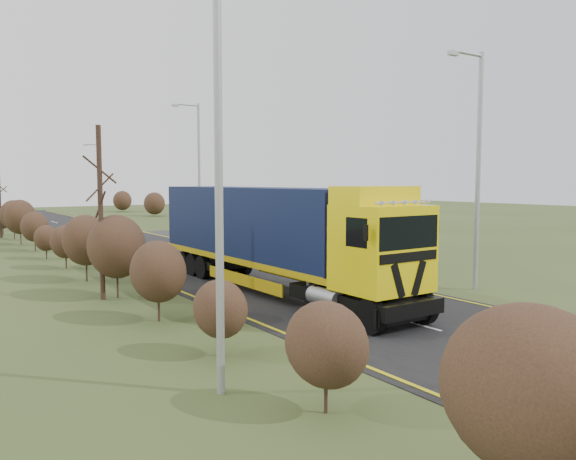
% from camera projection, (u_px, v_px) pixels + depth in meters
% --- Properties ---
extents(ground, '(160.00, 160.00, 0.00)m').
position_uv_depth(ground, '(320.00, 298.00, 19.97)').
color(ground, '#35461E').
rests_on(ground, ground).
extents(road, '(8.00, 120.00, 0.02)m').
position_uv_depth(road, '(200.00, 263.00, 28.22)').
color(road, black).
rests_on(road, ground).
extents(layby, '(6.00, 18.00, 0.02)m').
position_uv_depth(layby, '(223.00, 239.00, 40.10)').
color(layby, '#2D2B28').
rests_on(layby, ground).
extents(lane_markings, '(7.52, 116.00, 0.01)m').
position_uv_depth(lane_markings, '(202.00, 264.00, 27.97)').
color(lane_markings, gold).
rests_on(lane_markings, road).
extents(hedgerow, '(2.24, 102.04, 6.05)m').
position_uv_depth(hedgerow, '(87.00, 243.00, 23.00)').
color(hedgerow, '#331F16').
rests_on(hedgerow, ground).
extents(lorry, '(2.80, 14.36, 4.00)m').
position_uv_depth(lorry, '(273.00, 231.00, 20.87)').
color(lorry, black).
rests_on(lorry, ground).
extents(car_red_hatchback, '(1.67, 3.71, 1.24)m').
position_uv_depth(car_red_hatchback, '(247.00, 232.00, 38.55)').
color(car_red_hatchback, '#941707').
rests_on(car_red_hatchback, ground).
extents(car_blue_sedan, '(2.40, 4.84, 1.53)m').
position_uv_depth(car_blue_sedan, '(207.00, 223.00, 44.80)').
color(car_blue_sedan, '#0A153B').
rests_on(car_blue_sedan, ground).
extents(streetlight_near, '(1.89, 0.18, 8.88)m').
position_uv_depth(streetlight_near, '(477.00, 161.00, 20.95)').
color(streetlight_near, '#9C9FA2').
rests_on(streetlight_near, ground).
extents(streetlight_mid, '(2.02, 0.19, 9.50)m').
position_uv_depth(streetlight_mid, '(197.00, 165.00, 39.08)').
color(streetlight_mid, '#9C9FA2').
rests_on(streetlight_mid, ground).
extents(streetlight_far, '(1.74, 0.18, 8.16)m').
position_uv_depth(streetlight_far, '(99.00, 178.00, 60.46)').
color(streetlight_far, '#9C9FA2').
rests_on(streetlight_far, ground).
extents(left_pole, '(0.16, 0.16, 10.86)m').
position_uv_depth(left_pole, '(218.00, 112.00, 10.49)').
color(left_pole, '#9C9FA2').
rests_on(left_pole, ground).
extents(speed_sign, '(0.60, 0.10, 2.18)m').
position_uv_depth(speed_sign, '(217.00, 222.00, 35.70)').
color(speed_sign, '#9C9FA2').
rests_on(speed_sign, ground).
extents(warning_board, '(0.68, 0.11, 1.78)m').
position_uv_depth(warning_board, '(188.00, 222.00, 42.48)').
color(warning_board, '#9C9FA2').
rests_on(warning_board, ground).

